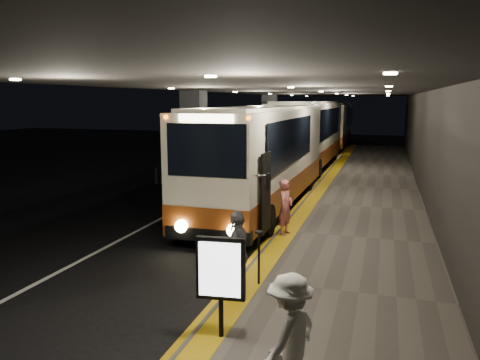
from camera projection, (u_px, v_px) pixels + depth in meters
The scene contains 16 objects.
ground at pixel (190, 236), 14.07m from camera, with size 90.00×90.00×0.00m, color black.
lane_line_white at pixel (198, 199), 19.30m from camera, with size 0.12×50.00×0.01m, color silver.
kerb_stripe_yellow at pixel (297, 206), 18.09m from camera, with size 0.18×50.00×0.01m, color gold.
sidewalk at pixel (361, 208), 17.37m from camera, with size 4.50×50.00×0.15m, color #514C44.
tactile_strip at pixel (310, 203), 17.91m from camera, with size 0.50×50.00×0.01m, color gold.
terminal_wall at pixel (432, 131), 16.22m from camera, with size 0.10×50.00×6.00m, color black.
support_columns at pixel (194, 149), 17.91m from camera, with size 0.80×24.80×4.40m.
canopy at pixel (304, 85), 17.27m from camera, with size 9.00×50.00×0.40m, color black.
coach_main at pixel (263, 161), 17.57m from camera, with size 2.61×11.95×3.71m.
coach_second at pixel (308, 137), 28.29m from camera, with size 2.67×12.33×3.87m.
coach_third at pixel (333, 127), 40.99m from camera, with size 2.70×11.81×3.70m.
passenger_boarding at pixel (286, 207), 13.60m from camera, with size 0.59×0.39×1.63m, color #CD645F.
passenger_waiting_white at pixel (290, 336), 6.11m from camera, with size 1.09×0.51×1.69m, color white.
passenger_waiting_grey at pixel (238, 254), 9.25m from camera, with size 1.04×0.53×1.77m, color #454348.
info_sign at pixel (221, 271), 7.58m from camera, with size 0.82×0.21×1.72m.
stanchion_post at pixel (259, 258), 9.91m from camera, with size 0.05×0.05×1.15m, color black.
Camera 1 is at (5.48, -12.52, 4.03)m, focal length 35.00 mm.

